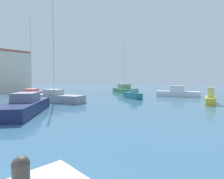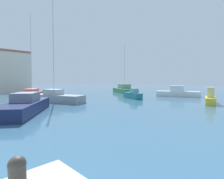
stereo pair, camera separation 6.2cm
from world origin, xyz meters
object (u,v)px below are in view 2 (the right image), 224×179
sailboat_green_outer_mooring (124,90)px  motorboat_navy_center_channel (25,106)px  motorboat_teal_far_left (133,95)px  motorboat_yellow_distant_north (210,99)px  motorboat_white_far_right (177,93)px  mooring_bollard (17,174)px  sailboat_red_behind_lamppost (32,93)px  sailboat_grey_near_pier (54,97)px

sailboat_green_outer_mooring → motorboat_navy_center_channel: (-24.84, -10.27, -0.08)m
sailboat_green_outer_mooring → motorboat_teal_far_left: 12.63m
motorboat_yellow_distant_north → motorboat_teal_far_left: size_ratio=0.96×
motorboat_white_far_right → motorboat_navy_center_channel: bearing=174.3°
mooring_bollard → motorboat_white_far_right: (28.73, 10.69, -0.79)m
sailboat_green_outer_mooring → motorboat_yellow_distant_north: size_ratio=2.58×
mooring_bollard → sailboat_green_outer_mooring: 37.47m
sailboat_red_behind_lamppost → motorboat_white_far_right: (17.80, -18.34, 0.09)m
sailboat_grey_near_pier → motorboat_navy_center_channel: 7.66m
motorboat_teal_far_left → motorboat_yellow_distant_north: bearing=-82.6°
motorboat_teal_far_left → sailboat_grey_near_pier: 11.63m
sailboat_green_outer_mooring → motorboat_white_far_right: sailboat_green_outer_mooring is taller
sailboat_grey_near_pier → sailboat_red_behind_lamppost: sailboat_grey_near_pier is taller
sailboat_green_outer_mooring → motorboat_white_far_right: size_ratio=1.49×
mooring_bollard → motorboat_teal_far_left: (20.63, 14.18, -0.89)m
mooring_bollard → sailboat_grey_near_pier: sailboat_grey_near_pier is taller
motorboat_teal_far_left → sailboat_grey_near_pier: (-10.78, 4.36, 0.10)m
motorboat_yellow_distant_north → motorboat_white_far_right: size_ratio=0.58×
motorboat_yellow_distant_north → motorboat_teal_far_left: motorboat_yellow_distant_north is taller
mooring_bollard → motorboat_teal_far_left: bearing=34.5°
sailboat_grey_near_pier → motorboat_teal_far_left: bearing=-22.0°
sailboat_grey_near_pier → motorboat_navy_center_channel: bearing=-134.9°
motorboat_white_far_right → sailboat_grey_near_pier: bearing=157.4°
motorboat_teal_far_left → motorboat_navy_center_channel: size_ratio=0.55×
sailboat_red_behind_lamppost → sailboat_green_outer_mooring: bearing=-17.1°
motorboat_yellow_distant_north → motorboat_white_far_right: motorboat_yellow_distant_north is taller
sailboat_green_outer_mooring → sailboat_red_behind_lamppost: 19.20m
sailboat_red_behind_lamppost → sailboat_grey_near_pier: bearing=-95.9°
motorboat_teal_far_left → motorboat_white_far_right: size_ratio=0.61×
motorboat_yellow_distant_north → motorboat_teal_far_left: (-1.38, 10.56, -0.09)m
motorboat_teal_far_left → mooring_bollard: bearing=-145.5°
sailboat_green_outer_mooring → motorboat_teal_far_left: sailboat_green_outer_mooring is taller
motorboat_yellow_distant_north → sailboat_red_behind_lamppost: 27.73m
motorboat_white_far_right → motorboat_teal_far_left: bearing=156.7°
sailboat_green_outer_mooring → motorboat_white_far_right: bearing=-92.4°
sailboat_green_outer_mooring → mooring_bollard: bearing=-141.4°
sailboat_green_outer_mooring → motorboat_yellow_distant_north: bearing=-110.2°
motorboat_navy_center_channel → sailboat_red_behind_lamppost: 17.19m
motorboat_navy_center_channel → sailboat_green_outer_mooring: bearing=22.5°
sailboat_grey_near_pier → motorboat_white_far_right: 20.45m
motorboat_teal_far_left → sailboat_grey_near_pier: bearing=158.0°
sailboat_red_behind_lamppost → motorboat_white_far_right: sailboat_red_behind_lamppost is taller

